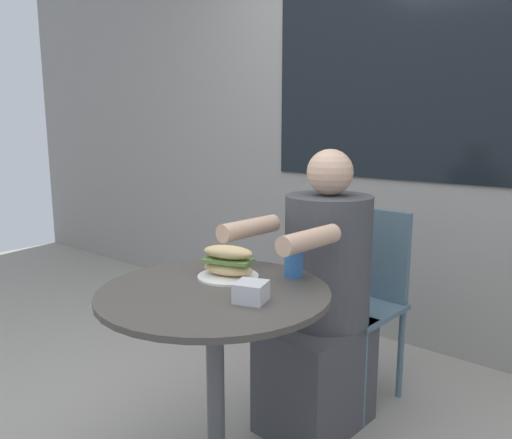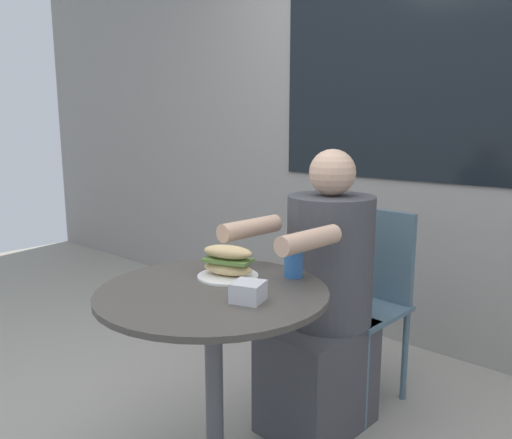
{
  "view_description": "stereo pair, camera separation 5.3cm",
  "coord_description": "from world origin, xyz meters",
  "views": [
    {
      "loc": [
        1.1,
        -1.09,
        1.24
      ],
      "look_at": [
        0.0,
        0.21,
        0.93
      ],
      "focal_mm": 35.0,
      "sensor_mm": 36.0,
      "label": 1
    },
    {
      "loc": [
        1.14,
        -1.06,
        1.24
      ],
      "look_at": [
        0.0,
        0.21,
        0.93
      ],
      "focal_mm": 35.0,
      "sensor_mm": 36.0,
      "label": 2
    }
  ],
  "objects": [
    {
      "name": "seated_diner",
      "position": [
        0.05,
        0.57,
        0.5
      ],
      "size": [
        0.37,
        0.64,
        1.16
      ],
      "rotation": [
        0.0,
        0.0,
        3.09
      ],
      "color": "#424247",
      "rests_on": "ground_plane"
    },
    {
      "name": "diner_chair",
      "position": [
        0.06,
        0.91,
        0.52
      ],
      "size": [
        0.4,
        0.4,
        0.87
      ],
      "rotation": [
        0.0,
        0.0,
        3.09
      ],
      "color": "slate",
      "rests_on": "ground_plane"
    },
    {
      "name": "drink_cup",
      "position": [
        0.11,
        0.28,
        0.78
      ],
      "size": [
        0.07,
        0.07,
        0.11
      ],
      "color": "#336BB7",
      "rests_on": "cafe_table"
    },
    {
      "name": "storefront_wall",
      "position": [
        -0.0,
        1.59,
        1.4
      ],
      "size": [
        8.0,
        0.09,
        2.8
      ],
      "color": "gray",
      "rests_on": "ground_plane"
    },
    {
      "name": "napkin_box",
      "position": [
        0.16,
        -0.01,
        0.76
      ],
      "size": [
        0.11,
        0.11,
        0.06
      ],
      "rotation": [
        0.0,
        0.0,
        0.34
      ],
      "color": "silver",
      "rests_on": "cafe_table"
    },
    {
      "name": "cafe_table",
      "position": [
        0.0,
        0.0,
        0.54
      ],
      "size": [
        0.75,
        0.75,
        0.73
      ],
      "color": "#47423D",
      "rests_on": "ground_plane"
    },
    {
      "name": "sandwich_on_plate",
      "position": [
        -0.05,
        0.12,
        0.78
      ],
      "size": [
        0.21,
        0.21,
        0.11
      ],
      "rotation": [
        0.0,
        0.0,
        0.32
      ],
      "color": "white",
      "rests_on": "cafe_table"
    }
  ]
}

